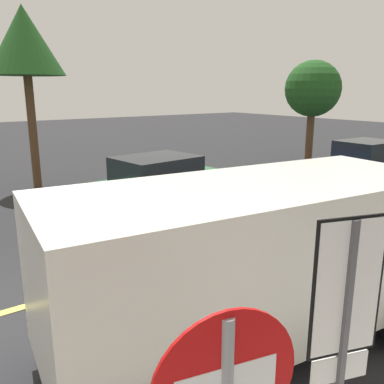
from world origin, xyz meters
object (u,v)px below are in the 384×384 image
object	(u,v)px
car_green_behind_van	(161,184)
tree_left_verge	(313,89)
speed_limit_sign	(344,323)
white_van	(251,256)
tree_centre_verge	(24,42)
car_blue_approaching	(367,162)

from	to	relation	value
car_green_behind_van	tree_left_verge	distance (m)	11.05
speed_limit_sign	white_van	world-z (taller)	speed_limit_sign
car_green_behind_van	speed_limit_sign	bearing A→B (deg)	-113.07
tree_left_verge	tree_centre_verge	xyz separation A→B (m)	(-12.16, 1.84, 1.47)
car_green_behind_van	tree_left_verge	xyz separation A→B (m)	(10.26, 3.27, 2.50)
car_green_behind_van	white_van	bearing A→B (deg)	-111.04
white_van	tree_centre_verge	xyz separation A→B (m)	(0.34, 10.94, 3.49)
car_green_behind_van	tree_centre_verge	xyz separation A→B (m)	(-1.90, 5.11, 3.96)
white_van	tree_centre_verge	world-z (taller)	tree_centre_verge
car_blue_approaching	tree_left_verge	xyz separation A→B (m)	(2.52, 4.58, 2.50)
speed_limit_sign	tree_left_verge	xyz separation A→B (m)	(13.61, 11.16, 1.53)
car_blue_approaching	car_green_behind_van	distance (m)	7.85
white_van	car_green_behind_van	distance (m)	6.26
white_van	tree_left_verge	size ratio (longest dim) A/B	1.17
car_green_behind_van	tree_centre_verge	bearing A→B (deg)	110.44
speed_limit_sign	car_green_behind_van	world-z (taller)	speed_limit_sign
white_van	tree_centre_verge	size ratio (longest dim) A/B	0.91
speed_limit_sign	car_green_behind_van	bearing A→B (deg)	66.93
car_green_behind_van	tree_centre_verge	distance (m)	6.74
tree_centre_verge	tree_left_verge	bearing A→B (deg)	-8.59
tree_left_verge	tree_centre_verge	world-z (taller)	tree_centre_verge
white_van	car_blue_approaching	xyz separation A→B (m)	(9.98, 4.52, -0.48)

